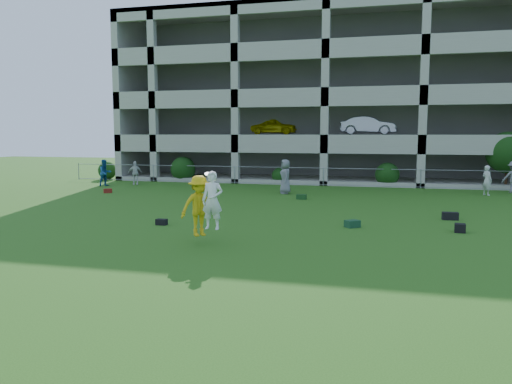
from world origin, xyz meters
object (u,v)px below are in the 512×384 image
(parking_garage, at_px, (337,100))
(bystander_a, at_px, (105,173))
(bystander_b, at_px, (135,173))
(frisbee_contest, at_px, (202,205))
(bystander_c, at_px, (285,177))
(bystander_e, at_px, (487,180))
(crate_d, at_px, (460,228))

(parking_garage, bearing_deg, bystander_a, -137.86)
(bystander_b, bearing_deg, frisbee_contest, -79.41)
(bystander_c, height_order, frisbee_contest, frisbee_contest)
(bystander_a, distance_m, bystander_c, 12.10)
(bystander_e, relative_size, frisbee_contest, 0.82)
(bystander_e, distance_m, crate_d, 11.80)
(bystander_a, xyz_separation_m, crate_d, (19.98, -10.59, -0.70))
(bystander_e, distance_m, parking_garage, 15.65)
(frisbee_contest, bearing_deg, bystander_c, 90.16)
(bystander_e, height_order, parking_garage, parking_garage)
(bystander_b, relative_size, bystander_e, 0.94)
(crate_d, bearing_deg, frisbee_contest, -153.37)
(crate_d, bearing_deg, bystander_e, 75.70)
(bystander_b, relative_size, crate_d, 4.44)
(bystander_e, bearing_deg, bystander_a, 54.09)
(bystander_b, distance_m, parking_garage, 17.24)
(frisbee_contest, bearing_deg, bystander_a, 129.72)
(frisbee_contest, height_order, parking_garage, parking_garage)
(bystander_c, xyz_separation_m, frisbee_contest, (0.04, -13.38, 0.26))
(bystander_a, distance_m, frisbee_contest, 18.92)
(crate_d, bearing_deg, bystander_b, 147.26)
(bystander_c, distance_m, bystander_e, 11.02)
(bystander_a, bearing_deg, parking_garage, -17.15)
(crate_d, bearing_deg, bystander_a, 152.07)
(bystander_e, bearing_deg, parking_garage, 0.87)
(bystander_a, xyz_separation_m, frisbee_contest, (12.09, -14.55, 0.38))
(bystander_b, bearing_deg, bystander_a, -159.62)
(bystander_a, height_order, crate_d, bystander_a)
(bystander_c, relative_size, bystander_e, 1.17)
(frisbee_contest, xyz_separation_m, parking_garage, (1.54, 26.87, 4.78))
(crate_d, distance_m, parking_garage, 24.49)
(bystander_b, distance_m, crate_d, 22.08)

